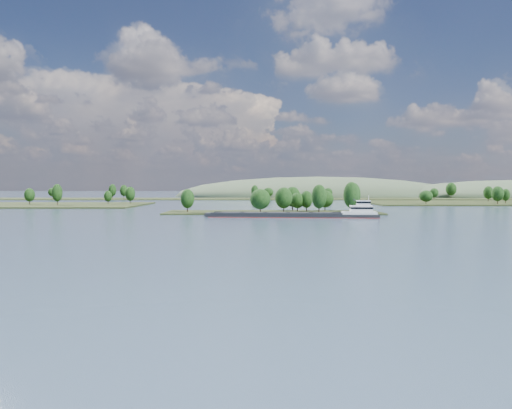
{
  "coord_description": "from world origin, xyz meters",
  "views": [
    {
      "loc": [
        -6.4,
        -52.86,
        13.39
      ],
      "look_at": [
        -7.56,
        130.0,
        6.0
      ],
      "focal_mm": 35.0,
      "sensor_mm": 36.0,
      "label": 1
    }
  ],
  "objects": [
    {
      "name": "ground",
      "position": [
        0.0,
        120.0,
        0.0
      ],
      "size": [
        1800.0,
        1800.0,
        0.0
      ],
      "primitive_type": "plane",
      "color": "#3C5167",
      "rests_on": "ground"
    },
    {
      "name": "tree_island",
      "position": [
        7.16,
        178.52,
        4.27
      ],
      "size": [
        100.0,
        32.44,
        15.2
      ],
      "color": "black",
      "rests_on": "ground"
    },
    {
      "name": "back_shoreline",
      "position": [
        8.05,
        399.86,
        0.67
      ],
      "size": [
        900.0,
        60.0,
        15.71
      ],
      "color": "black",
      "rests_on": "ground"
    },
    {
      "name": "hill_west",
      "position": [
        60.0,
        500.0,
        0.0
      ],
      "size": [
        320.0,
        160.0,
        44.0
      ],
      "primitive_type": "ellipsoid",
      "color": "#3D4F36",
      "rests_on": "ground"
    },
    {
      "name": "cargo_barge",
      "position": [
        11.74,
        150.19,
        1.2
      ],
      "size": [
        70.76,
        14.25,
        9.51
      ],
      "color": "black",
      "rests_on": "ground"
    }
  ]
}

